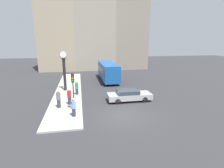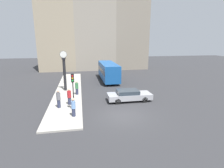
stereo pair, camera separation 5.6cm
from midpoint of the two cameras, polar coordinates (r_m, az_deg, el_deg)
The scene contains 11 objects.
ground_plane at distance 15.73m, azimuth 3.69°, elevation -10.26°, with size 120.00×120.00×0.00m, color #2D2D30.
sidewalk_corner at distance 24.23m, azimuth -13.83°, elevation -1.80°, with size 3.26×22.83×0.15m, color #A39E93.
building_row at distance 41.31m, azimuth -5.55°, elevation 18.08°, with size 24.31×5.00×19.65m.
sedan_car at distance 19.31m, azimuth 5.64°, elevation -3.65°, with size 4.79×1.86×1.24m.
bus_distant at distance 29.16m, azimuth -1.16°, elevation 4.37°, with size 2.40×8.83×2.91m.
traffic_light_near at distance 15.82m, azimuth -12.57°, elevation -0.22°, with size 0.26×0.24×3.50m.
street_clock at distance 23.24m, azimuth -15.19°, elevation 3.91°, with size 0.89×0.45×5.11m.
pedestrian_red_top at distance 18.17m, azimuth -13.69°, elevation -4.06°, with size 0.40×0.40×1.65m.
pedestrian_blue_stripe at distance 15.27m, azimuth -12.38°, elevation -7.43°, with size 0.36×0.36×1.62m.
pedestrian_grey_jacket at distance 17.56m, azimuth -16.98°, elevation -4.74°, with size 0.38×0.38×1.74m.
pedestrian_green_hoodie at distance 21.39m, azimuth -11.34°, elevation -1.22°, with size 0.39×0.39×1.67m.
Camera 2 is at (-3.55, -13.93, 6.38)m, focal length 28.00 mm.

